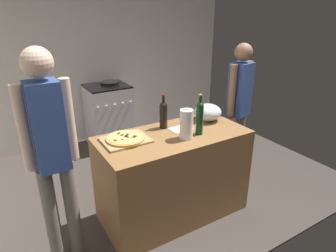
% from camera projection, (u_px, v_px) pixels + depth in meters
% --- Properties ---
extents(ground_plane, '(4.47, 3.43, 0.02)m').
position_uv_depth(ground_plane, '(141.00, 175.00, 3.73)').
color(ground_plane, '#3F3833').
extents(kitchen_wall_rear, '(4.47, 0.10, 2.60)m').
position_uv_depth(kitchen_wall_rear, '(95.00, 56.00, 4.39)').
color(kitchen_wall_rear, '#BCB7AD').
rests_on(kitchen_wall_rear, ground_plane).
extents(counter, '(1.42, 0.68, 0.88)m').
position_uv_depth(counter, '(173.00, 175.00, 2.88)').
color(counter, olive).
rests_on(counter, ground_plane).
extents(cutting_board, '(0.40, 0.32, 0.02)m').
position_uv_depth(cutting_board, '(126.00, 140.00, 2.57)').
color(cutting_board, tan).
rests_on(cutting_board, counter).
extents(pizza, '(0.34, 0.34, 0.03)m').
position_uv_depth(pizza, '(125.00, 138.00, 2.57)').
color(pizza, tan).
rests_on(pizza, cutting_board).
extents(mixing_bowl, '(0.29, 0.29, 0.17)m').
position_uv_depth(mixing_bowl, '(208.00, 112.00, 3.03)').
color(mixing_bowl, '#B2B2B7').
rests_on(mixing_bowl, counter).
extents(paper_towel_roll, '(0.12, 0.12, 0.27)m').
position_uv_depth(paper_towel_roll, '(186.00, 124.00, 2.59)').
color(paper_towel_roll, white).
rests_on(paper_towel_roll, counter).
extents(wine_bottle_dark, '(0.07, 0.07, 0.38)m').
position_uv_depth(wine_bottle_dark, '(200.00, 117.00, 2.66)').
color(wine_bottle_dark, '#143819').
rests_on(wine_bottle_dark, counter).
extents(wine_bottle_amber, '(0.08, 0.08, 0.34)m').
position_uv_depth(wine_bottle_amber, '(163.00, 114.00, 2.81)').
color(wine_bottle_amber, black).
rests_on(wine_bottle_amber, counter).
extents(recipe_sheet, '(0.22, 0.16, 0.00)m').
position_uv_depth(recipe_sheet, '(181.00, 128.00, 2.84)').
color(recipe_sheet, white).
rests_on(recipe_sheet, counter).
extents(stove, '(0.60, 0.58, 0.97)m').
position_uv_depth(stove, '(109.00, 115.00, 4.39)').
color(stove, '#B7B7BC').
rests_on(stove, ground_plane).
extents(person_in_stripes, '(0.38, 0.21, 1.76)m').
position_uv_depth(person_in_stripes, '(51.00, 149.00, 2.12)').
color(person_in_stripes, slate).
rests_on(person_in_stripes, ground_plane).
extents(person_in_red, '(0.38, 0.24, 1.63)m').
position_uv_depth(person_in_red, '(239.00, 104.00, 3.38)').
color(person_in_red, slate).
rests_on(person_in_red, ground_plane).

